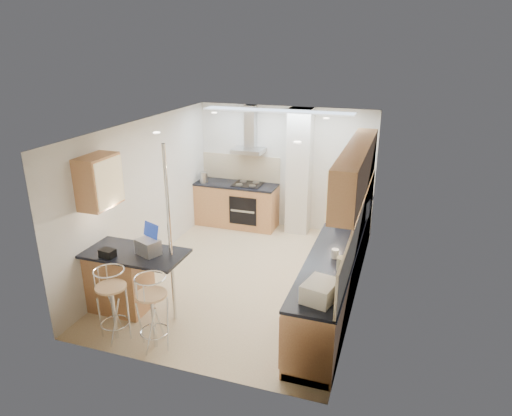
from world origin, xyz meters
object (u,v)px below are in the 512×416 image
(laptop, at_px, (148,247))
(bar_stool_end, at_px, (153,312))
(microwave, at_px, (353,212))
(bar_stool_near, at_px, (113,304))
(bread_bin, at_px, (320,291))

(laptop, relative_size, bar_stool_end, 0.31)
(microwave, distance_m, bar_stool_end, 3.56)
(laptop, relative_size, bar_stool_near, 0.31)
(microwave, bearing_deg, bar_stool_end, 151.92)
(laptop, bearing_deg, bar_stool_end, -34.99)
(microwave, distance_m, bar_stool_near, 3.93)
(microwave, relative_size, bar_stool_near, 0.59)
(bar_stool_near, distance_m, bar_stool_end, 0.58)
(microwave, relative_size, bread_bin, 1.41)
(microwave, relative_size, bar_stool_end, 0.59)
(laptop, distance_m, bread_bin, 2.47)
(microwave, distance_m, bread_bin, 2.56)
(bar_stool_near, bearing_deg, microwave, 55.01)
(laptop, bearing_deg, bar_stool_near, -81.23)
(microwave, xyz_separation_m, bread_bin, (-0.04, -2.56, -0.05))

